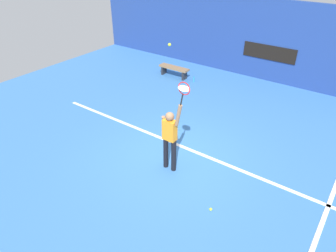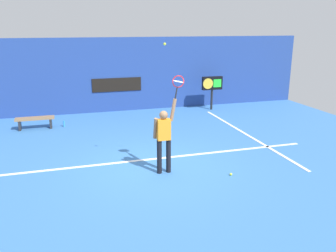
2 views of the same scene
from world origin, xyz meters
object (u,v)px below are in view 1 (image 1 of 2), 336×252
object	(u,v)px
tennis_player	(170,136)
water_bottle	(194,79)
court_bench	(174,69)
tennis_racket	(184,90)
tennis_ball	(170,45)
spare_ball	(211,209)

from	to	relation	value
tennis_player	water_bottle	world-z (taller)	tennis_player
tennis_player	court_bench	distance (m)	6.40
tennis_player	tennis_racket	world-z (taller)	tennis_racket
tennis_player	tennis_ball	xyz separation A→B (m)	(0.02, -0.05, 2.33)
tennis_player	court_bench	world-z (taller)	tennis_player
tennis_ball	spare_ball	bearing A→B (deg)	-21.69
tennis_ball	tennis_player	bearing A→B (deg)	108.42
court_bench	water_bottle	world-z (taller)	court_bench
tennis_racket	spare_ball	world-z (taller)	tennis_racket
court_bench	spare_ball	distance (m)	7.91
tennis_racket	tennis_ball	distance (m)	1.02
tennis_player	tennis_racket	size ratio (longest dim) A/B	3.19
tennis_player	tennis_racket	xyz separation A→B (m)	(0.37, -0.00, 1.37)
tennis_player	tennis_ball	distance (m)	2.33
court_bench	tennis_ball	bearing A→B (deg)	-56.29
water_bottle	spare_ball	xyz separation A→B (m)	(4.14, -5.98, -0.09)
water_bottle	tennis_ball	bearing A→B (deg)	-64.63
spare_ball	tennis_ball	bearing A→B (deg)	158.31
tennis_player	tennis_ball	world-z (taller)	tennis_ball
tennis_player	water_bottle	distance (m)	5.93
court_bench	water_bottle	xyz separation A→B (m)	(1.03, 0.00, -0.22)
water_bottle	court_bench	bearing A→B (deg)	180.00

